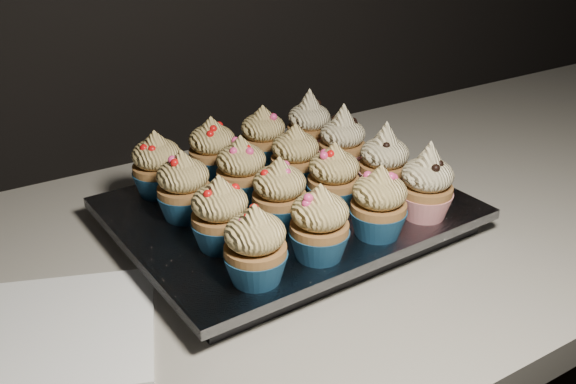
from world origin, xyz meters
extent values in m
cube|color=beige|center=(0.00, 1.70, 0.88)|extent=(2.44, 0.64, 0.04)
cube|color=white|center=(-0.36, 1.65, 0.90)|extent=(0.23, 0.23, 0.00)
cube|color=black|center=(-0.07, 1.70, 0.91)|extent=(0.38, 0.30, 0.02)
cube|color=silver|center=(-0.07, 1.70, 0.93)|extent=(0.41, 0.33, 0.01)
cone|color=navy|center=(-0.18, 1.58, 0.95)|extent=(0.06, 0.06, 0.03)
ellipsoid|color=#E3C172|center=(-0.18, 1.58, 0.99)|extent=(0.06, 0.06, 0.04)
cone|color=#E3C172|center=(-0.18, 1.58, 1.01)|extent=(0.03, 0.03, 0.02)
cone|color=navy|center=(-0.10, 1.59, 0.95)|extent=(0.06, 0.06, 0.03)
ellipsoid|color=#E3C172|center=(-0.10, 1.59, 0.99)|extent=(0.06, 0.06, 0.04)
cone|color=#E3C172|center=(-0.10, 1.59, 1.01)|extent=(0.03, 0.03, 0.02)
cone|color=navy|center=(-0.02, 1.59, 0.95)|extent=(0.06, 0.06, 0.03)
ellipsoid|color=#E3C172|center=(-0.02, 1.59, 0.99)|extent=(0.06, 0.06, 0.04)
cone|color=#E3C172|center=(-0.02, 1.59, 1.01)|extent=(0.03, 0.03, 0.02)
cone|color=red|center=(0.05, 1.59, 0.95)|extent=(0.06, 0.06, 0.03)
ellipsoid|color=beige|center=(0.05, 1.59, 0.99)|extent=(0.06, 0.06, 0.04)
cone|color=beige|center=(0.05, 1.59, 1.02)|extent=(0.03, 0.03, 0.03)
cone|color=navy|center=(-0.18, 1.66, 0.95)|extent=(0.06, 0.06, 0.03)
ellipsoid|color=#E3C172|center=(-0.18, 1.66, 0.99)|extent=(0.06, 0.06, 0.04)
cone|color=#E3C172|center=(-0.18, 1.66, 1.01)|extent=(0.03, 0.03, 0.02)
cone|color=navy|center=(-0.10, 1.67, 0.95)|extent=(0.06, 0.06, 0.03)
ellipsoid|color=#E3C172|center=(-0.10, 1.67, 0.99)|extent=(0.06, 0.06, 0.04)
cone|color=#E3C172|center=(-0.10, 1.67, 1.01)|extent=(0.03, 0.03, 0.02)
cone|color=navy|center=(-0.03, 1.67, 0.95)|extent=(0.06, 0.06, 0.03)
ellipsoid|color=#E3C172|center=(-0.03, 1.67, 0.99)|extent=(0.06, 0.06, 0.04)
cone|color=#E3C172|center=(-0.03, 1.67, 1.01)|extent=(0.03, 0.03, 0.02)
cone|color=red|center=(0.05, 1.67, 0.95)|extent=(0.06, 0.06, 0.03)
ellipsoid|color=beige|center=(0.05, 1.67, 0.99)|extent=(0.06, 0.06, 0.04)
cone|color=beige|center=(0.05, 1.67, 1.02)|extent=(0.03, 0.03, 0.03)
cone|color=navy|center=(-0.18, 1.74, 0.95)|extent=(0.06, 0.06, 0.03)
ellipsoid|color=#E3C172|center=(-0.18, 1.74, 0.99)|extent=(0.06, 0.06, 0.04)
cone|color=#E3C172|center=(-0.18, 1.74, 1.01)|extent=(0.03, 0.03, 0.02)
cone|color=navy|center=(-0.11, 1.74, 0.95)|extent=(0.06, 0.06, 0.03)
ellipsoid|color=#E3C172|center=(-0.11, 1.74, 0.99)|extent=(0.06, 0.06, 0.04)
cone|color=#E3C172|center=(-0.11, 1.74, 1.01)|extent=(0.03, 0.03, 0.02)
cone|color=navy|center=(-0.03, 1.74, 0.95)|extent=(0.06, 0.06, 0.03)
ellipsoid|color=#E3C172|center=(-0.03, 1.74, 0.99)|extent=(0.06, 0.06, 0.04)
cone|color=#E3C172|center=(-0.03, 1.74, 1.01)|extent=(0.03, 0.03, 0.02)
cone|color=red|center=(0.05, 1.75, 0.95)|extent=(0.06, 0.06, 0.03)
ellipsoid|color=beige|center=(0.05, 1.75, 0.99)|extent=(0.06, 0.06, 0.04)
cone|color=beige|center=(0.05, 1.75, 1.02)|extent=(0.03, 0.03, 0.03)
cone|color=navy|center=(-0.19, 1.81, 0.95)|extent=(0.06, 0.06, 0.03)
ellipsoid|color=#E3C172|center=(-0.19, 1.81, 0.99)|extent=(0.06, 0.06, 0.04)
cone|color=#E3C172|center=(-0.19, 1.81, 1.01)|extent=(0.03, 0.03, 0.02)
cone|color=navy|center=(-0.11, 1.82, 0.95)|extent=(0.06, 0.06, 0.03)
ellipsoid|color=#E3C172|center=(-0.11, 1.82, 0.99)|extent=(0.06, 0.06, 0.04)
cone|color=#E3C172|center=(-0.11, 1.82, 1.01)|extent=(0.03, 0.03, 0.02)
cone|color=navy|center=(-0.03, 1.82, 0.95)|extent=(0.06, 0.06, 0.03)
ellipsoid|color=#E3C172|center=(-0.03, 1.82, 0.99)|extent=(0.06, 0.06, 0.04)
cone|color=#E3C172|center=(-0.03, 1.82, 1.01)|extent=(0.03, 0.03, 0.02)
cone|color=red|center=(0.05, 1.83, 0.95)|extent=(0.06, 0.06, 0.03)
ellipsoid|color=beige|center=(0.05, 1.83, 0.99)|extent=(0.06, 0.06, 0.04)
cone|color=beige|center=(0.05, 1.83, 1.02)|extent=(0.03, 0.03, 0.03)
camera|label=1|loc=(-0.43, 1.12, 1.29)|focal=40.00mm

